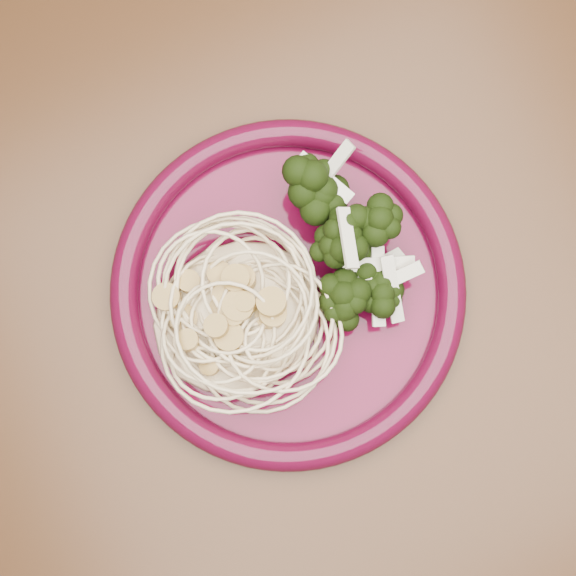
# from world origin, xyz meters

# --- Properties ---
(dining_table) EXTENTS (1.20, 0.80, 0.75)m
(dining_table) POSITION_xyz_m (0.00, 0.00, 0.65)
(dining_table) COLOR #472814
(dining_table) RESTS_ON ground
(dinner_plate) EXTENTS (0.27, 0.27, 0.02)m
(dinner_plate) POSITION_xyz_m (-0.05, 0.05, 0.76)
(dinner_plate) COLOR #4C061F
(dinner_plate) RESTS_ON dining_table
(spaghetti_pile) EXTENTS (0.13, 0.11, 0.03)m
(spaghetti_pile) POSITION_xyz_m (-0.09, 0.05, 0.77)
(spaghetti_pile) COLOR beige
(spaghetti_pile) RESTS_ON dinner_plate
(scallop_cluster) EXTENTS (0.11, 0.11, 0.04)m
(scallop_cluster) POSITION_xyz_m (-0.09, 0.05, 0.80)
(scallop_cluster) COLOR #B19049
(scallop_cluster) RESTS_ON spaghetti_pile
(broccoli_pile) EXTENTS (0.09, 0.14, 0.05)m
(broccoli_pile) POSITION_xyz_m (0.00, 0.06, 0.78)
(broccoli_pile) COLOR black
(broccoli_pile) RESTS_ON dinner_plate
(onion_garnish) EXTENTS (0.06, 0.09, 0.05)m
(onion_garnish) POSITION_xyz_m (0.00, 0.06, 0.81)
(onion_garnish) COLOR beige
(onion_garnish) RESTS_ON broccoli_pile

